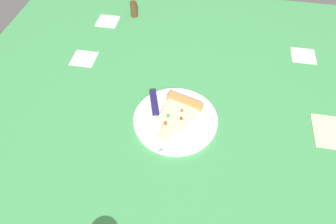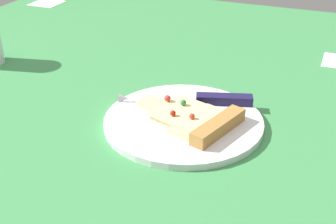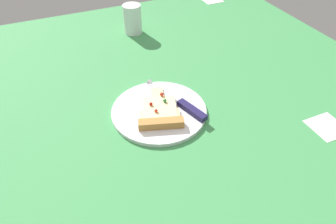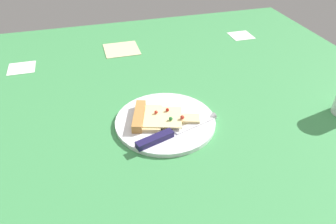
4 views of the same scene
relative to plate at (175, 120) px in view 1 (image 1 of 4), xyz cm
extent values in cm
cube|color=#3D8C4C|center=(0.00, -0.66, -2.08)|extent=(158.01, 158.01, 3.00)
cube|color=white|center=(37.75, -48.89, -0.68)|extent=(9.00, 9.00, 0.20)
cube|color=white|center=(39.35, -23.63, -0.68)|extent=(9.00, 9.00, 0.20)
cube|color=white|center=(-43.94, -39.88, -0.68)|extent=(9.00, 9.00, 0.20)
cylinder|color=silver|center=(0.00, 0.00, 0.00)|extent=(26.85, 26.85, 1.15)
cube|color=beige|center=(-1.21, -3.81, 1.08)|extent=(12.30, 9.06, 1.00)
cube|color=beige|center=(0.46, 1.43, 1.08)|extent=(8.56, 7.52, 1.00)
cube|color=beige|center=(1.97, 6.19, 1.08)|extent=(5.01, 6.05, 1.00)
cube|color=#F2E099|center=(-0.30, -0.95, 1.73)|extent=(11.80, 12.32, 0.30)
cube|color=#B27A3D|center=(-2.13, -6.67, 1.68)|extent=(12.22, 6.12, 2.20)
sphere|color=red|center=(-1.71, -2.08, 2.35)|extent=(0.95, 0.95, 0.95)
sphere|color=red|center=(2.51, 3.92, 2.44)|extent=(1.13, 1.13, 1.13)
sphere|color=#2D7A38|center=(2.17, 0.88, 2.39)|extent=(1.04, 1.04, 1.04)
sphere|color=#B21E14|center=(-1.94, 1.14, 2.36)|extent=(0.96, 0.96, 0.96)
cube|color=silver|center=(4.23, 6.60, 0.73)|extent=(5.57, 12.04, 0.30)
cone|color=silver|center=(2.40, 12.32, 0.73)|extent=(2.51, 2.51, 2.00)
cube|color=#1E1947|center=(7.89, -4.82, 1.38)|extent=(5.15, 10.19, 1.60)
cylinder|color=#4C2D19|center=(27.16, -54.92, 2.77)|extent=(3.01, 3.01, 6.70)
cube|color=beige|center=(-49.45, -3.91, -0.38)|extent=(13.03, 13.03, 0.40)
camera|label=1|loc=(-7.66, 57.76, 75.16)|focal=31.91mm
camera|label=2|loc=(-61.77, -22.28, 37.79)|focal=47.98mm
camera|label=3|loc=(-23.65, -60.47, 56.51)|focal=32.51mm
camera|label=4|loc=(66.02, -18.02, 52.63)|focal=34.39mm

